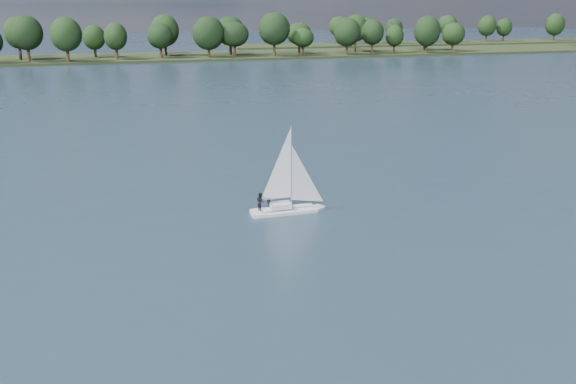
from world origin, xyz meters
The scene contains 5 objects.
ground centered at (0.00, 100.00, 0.00)m, with size 700.00×700.00×0.00m, color #233342.
far_shore centered at (0.00, 212.00, 0.00)m, with size 660.00×40.00×1.50m, color black.
far_shore_back centered at (160.00, 260.00, 0.00)m, with size 220.00×30.00×1.40m, color black.
sailboat centered at (5.33, 34.09, 2.27)m, with size 6.17×1.77×8.11m.
treeline centered at (-2.88, 208.48, 8.18)m, with size 561.81×74.35×18.55m.
Camera 1 is at (-10.31, -16.98, 17.47)m, focal length 40.00 mm.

